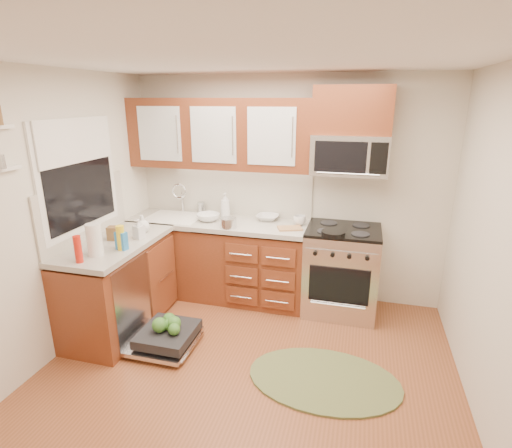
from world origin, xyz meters
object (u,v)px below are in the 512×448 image
(paper_towel_roll, at_px, (94,240))
(skillet, at_px, (333,233))
(cup, at_px, (300,220))
(rug, at_px, (324,379))
(sink, at_px, (175,228))
(range, at_px, (341,270))
(dishwasher, at_px, (164,337))
(bowl_b, at_px, (208,217))
(cutting_board, at_px, (290,228))
(microwave, at_px, (350,155))
(stock_pot, at_px, (228,223))
(bowl_a, at_px, (268,217))
(upper_cabinets, at_px, (219,134))

(paper_towel_roll, bearing_deg, skillet, 26.88)
(cup, bearing_deg, rug, -71.06)
(sink, relative_size, skillet, 2.65)
(range, relative_size, cup, 7.09)
(range, xyz_separation_m, dishwasher, (-1.54, -1.13, -0.38))
(bowl_b, bearing_deg, paper_towel_roll, -115.02)
(cutting_board, height_order, bowl_b, bowl_b)
(rug, relative_size, paper_towel_roll, 4.40)
(microwave, xyz_separation_m, sink, (-1.93, -0.13, -0.90))
(microwave, height_order, dishwasher, microwave)
(range, height_order, cup, cup)
(stock_pot, xyz_separation_m, paper_towel_roll, (-0.87, -1.04, 0.09))
(rug, relative_size, cup, 9.45)
(sink, height_order, skillet, skillet)
(dishwasher, bearing_deg, paper_towel_roll, -166.88)
(bowl_a, bearing_deg, bowl_b, -162.80)
(dishwasher, height_order, paper_towel_roll, paper_towel_roll)
(upper_cabinets, distance_m, stock_pot, 0.99)
(microwave, relative_size, cup, 5.67)
(sink, height_order, rug, sink)
(bowl_a, bearing_deg, cutting_board, -40.23)
(sink, bearing_deg, upper_cabinets, 16.45)
(stock_pot, relative_size, cutting_board, 0.71)
(sink, height_order, bowl_a, bowl_a)
(cup, bearing_deg, dishwasher, -131.32)
(paper_towel_roll, bearing_deg, range, 31.18)
(range, xyz_separation_m, cup, (-0.48, 0.08, 0.50))
(cutting_board, bearing_deg, rug, -65.37)
(cutting_board, distance_m, bowl_b, 0.95)
(microwave, xyz_separation_m, dishwasher, (-1.54, -1.25, -1.60))
(upper_cabinets, xyz_separation_m, range, (1.41, -0.15, -1.40))
(range, bearing_deg, cup, 171.06)
(sink, relative_size, dishwasher, 0.89)
(skillet, height_order, stock_pot, stock_pot)
(sink, height_order, dishwasher, sink)
(range, height_order, stock_pot, stock_pot)
(range, relative_size, microwave, 1.25)
(range, bearing_deg, cutting_board, -171.12)
(upper_cabinets, distance_m, cutting_board, 1.29)
(microwave, height_order, cup, microwave)
(microwave, xyz_separation_m, paper_towel_roll, (-2.07, -1.37, -0.63))
(upper_cabinets, height_order, sink, upper_cabinets)
(upper_cabinets, relative_size, stock_pot, 11.46)
(microwave, distance_m, rug, 2.16)
(sink, bearing_deg, dishwasher, -70.80)
(upper_cabinets, bearing_deg, skillet, -16.74)
(skillet, distance_m, bowl_b, 1.43)
(range, bearing_deg, stock_pot, -170.08)
(upper_cabinets, height_order, cutting_board, upper_cabinets)
(range, height_order, microwave, microwave)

